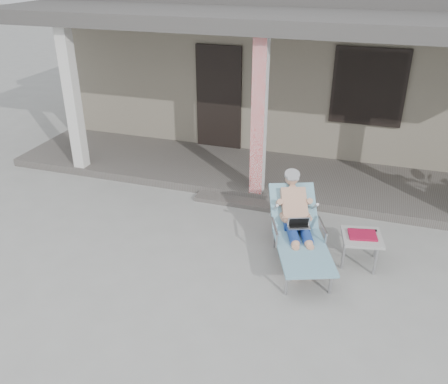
% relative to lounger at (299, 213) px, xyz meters
% --- Properties ---
extents(ground, '(60.00, 60.00, 0.00)m').
position_rel_lounger_xyz_m(ground, '(-0.97, -0.59, -0.70)').
color(ground, '#9E9E99').
rests_on(ground, ground).
extents(house, '(10.40, 5.40, 3.30)m').
position_rel_lounger_xyz_m(house, '(-0.97, 5.90, 0.97)').
color(house, gray).
rests_on(house, ground).
extents(porch_deck, '(10.00, 2.00, 0.15)m').
position_rel_lounger_xyz_m(porch_deck, '(-0.97, 2.41, -0.62)').
color(porch_deck, '#605B56').
rests_on(porch_deck, ground).
extents(porch_overhang, '(10.00, 2.30, 2.85)m').
position_rel_lounger_xyz_m(porch_overhang, '(-0.97, 2.35, 2.09)').
color(porch_overhang, silver).
rests_on(porch_overhang, porch_deck).
extents(porch_step, '(2.00, 0.30, 0.07)m').
position_rel_lounger_xyz_m(porch_step, '(-0.97, 1.26, -0.66)').
color(porch_step, '#605B56').
rests_on(porch_step, ground).
extents(lounger, '(1.21, 1.80, 1.13)m').
position_rel_lounger_xyz_m(lounger, '(0.00, 0.00, 0.00)').
color(lounger, '#B7B7BC').
rests_on(lounger, ground).
extents(side_table, '(0.62, 0.62, 0.47)m').
position_rel_lounger_xyz_m(side_table, '(0.86, 0.11, -0.30)').
color(side_table, '#AAA9A5').
rests_on(side_table, ground).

